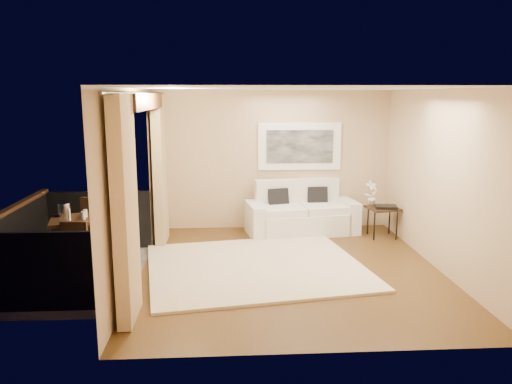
{
  "coord_description": "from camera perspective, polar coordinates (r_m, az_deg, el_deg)",
  "views": [
    {
      "loc": [
        -0.95,
        -7.17,
        2.62
      ],
      "look_at": [
        -0.47,
        0.8,
        1.05
      ],
      "focal_mm": 35.0,
      "sensor_mm": 36.0,
      "label": 1
    }
  ],
  "objects": [
    {
      "name": "curtains",
      "position": [
        7.37,
        -12.43,
        0.83
      ],
      "size": [
        0.16,
        4.8,
        2.64
      ],
      "color": "tan",
      "rests_on": "ground"
    },
    {
      "name": "side_table",
      "position": [
        9.52,
        14.28,
        -2.04
      ],
      "size": [
        0.61,
        0.61,
        0.57
      ],
      "rotation": [
        0.0,
        0.0,
        0.2
      ],
      "color": "#321E10",
      "rests_on": "floor"
    },
    {
      "name": "artwork",
      "position": [
        9.79,
        5.01,
        5.21
      ],
      "size": [
        1.62,
        0.07,
        0.92
      ],
      "color": "white",
      "rests_on": "room_shell"
    },
    {
      "name": "rug",
      "position": [
        7.74,
        -0.02,
        -8.5
      ],
      "size": [
        3.62,
        3.28,
        0.04
      ],
      "primitive_type": "cube",
      "rotation": [
        0.0,
        0.0,
        0.16
      ],
      "color": "beige",
      "rests_on": "floor"
    },
    {
      "name": "bistro_table",
      "position": [
        7.85,
        -19.93,
        -3.4
      ],
      "size": [
        0.84,
        0.84,
        0.82
      ],
      "rotation": [
        0.0,
        0.0,
        0.24
      ],
      "color": "#321E10",
      "rests_on": "balcony"
    },
    {
      "name": "balcony_chair_near",
      "position": [
        7.45,
        -20.19,
        -6.13
      ],
      "size": [
        0.4,
        0.41,
        0.87
      ],
      "rotation": [
        0.0,
        0.0,
        -0.08
      ],
      "color": "#321E10",
      "rests_on": "balcony"
    },
    {
      "name": "sofa",
      "position": [
        9.64,
        5.13,
        -2.54
      ],
      "size": [
        2.18,
        1.19,
        0.99
      ],
      "rotation": [
        0.0,
        0.0,
        0.15
      ],
      "color": "white",
      "rests_on": "floor"
    },
    {
      "name": "orchid",
      "position": [
        9.57,
        13.09,
        -0.11
      ],
      "size": [
        0.3,
        0.26,
        0.47
      ],
      "primitive_type": "imported",
      "rotation": [
        0.0,
        0.0,
        0.45
      ],
      "color": "white",
      "rests_on": "side_table"
    },
    {
      "name": "ice_bucket",
      "position": [
        8.0,
        -21.08,
        -1.88
      ],
      "size": [
        0.18,
        0.18,
        0.2
      ],
      "primitive_type": "cylinder",
      "color": "silver",
      "rests_on": "bistro_table"
    },
    {
      "name": "glass_a",
      "position": [
        7.71,
        -19.14,
        -2.53
      ],
      "size": [
        0.06,
        0.06,
        0.12
      ],
      "primitive_type": "cylinder",
      "color": "white",
      "rests_on": "bistro_table"
    },
    {
      "name": "balcony",
      "position": [
        7.93,
        -20.72,
        -7.57
      ],
      "size": [
        1.81,
        2.6,
        1.17
      ],
      "color": "#605B56",
      "rests_on": "ground"
    },
    {
      "name": "candle",
      "position": [
        7.9,
        -19.1,
        -2.38
      ],
      "size": [
        0.06,
        0.06,
        0.07
      ],
      "primitive_type": "cylinder",
      "color": "red",
      "rests_on": "bistro_table"
    },
    {
      "name": "glass_b",
      "position": [
        7.82,
        -18.93,
        -2.32
      ],
      "size": [
        0.06,
        0.06,
        0.12
      ],
      "primitive_type": "cylinder",
      "color": "silver",
      "rests_on": "bistro_table"
    },
    {
      "name": "vase",
      "position": [
        7.69,
        -20.58,
        -2.43
      ],
      "size": [
        0.04,
        0.04,
        0.18
      ],
      "primitive_type": "cylinder",
      "color": "white",
      "rests_on": "bistro_table"
    },
    {
      "name": "tray",
      "position": [
        9.44,
        14.65,
        -1.65
      ],
      "size": [
        0.42,
        0.34,
        0.05
      ],
      "primitive_type": "cube",
      "rotation": [
        0.0,
        0.0,
        -0.17
      ],
      "color": "black",
      "rests_on": "side_table"
    },
    {
      "name": "balcony_chair_far",
      "position": [
        8.52,
        -17.68,
        -3.25
      ],
      "size": [
        0.53,
        0.54,
        1.0
      ],
      "rotation": [
        0.0,
        0.0,
        2.87
      ],
      "color": "#321E10",
      "rests_on": "balcony"
    },
    {
      "name": "floor",
      "position": [
        7.69,
        3.92,
        -8.82
      ],
      "size": [
        5.0,
        5.0,
        0.0
      ],
      "primitive_type": "plane",
      "color": "brown",
      "rests_on": "ground"
    },
    {
      "name": "room_shell",
      "position": [
        7.26,
        -12.99,
        10.06
      ],
      "size": [
        5.0,
        6.4,
        5.0
      ],
      "color": "white",
      "rests_on": "ground"
    }
  ]
}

